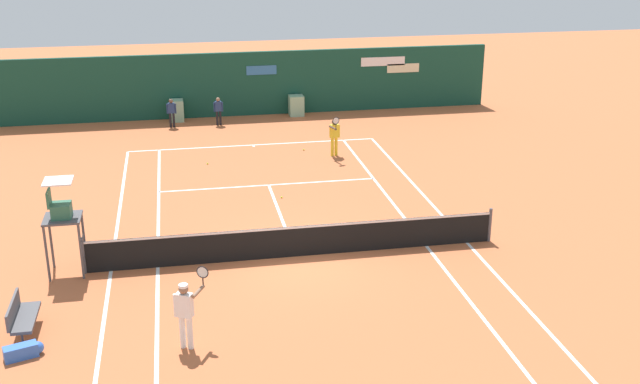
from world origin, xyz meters
TOP-DOWN VIEW (x-y plane):
  - ground_plane at (-0.00, 0.58)m, footprint 80.00×80.00m
  - tennis_net at (0.00, 0.00)m, footprint 12.10×0.10m
  - sponsor_back_wall at (0.00, 16.97)m, footprint 25.00×1.02m
  - umpire_chair at (-6.46, 0.11)m, footprint 1.00×1.00m
  - player_bench at (-7.15, -3.16)m, footprint 0.54×1.51m
  - equipment_bag at (-6.94, -4.25)m, footprint 0.89×0.52m
  - player_on_baseline at (3.13, 9.51)m, footprint 0.50×0.77m
  - player_near_side at (-3.28, -4.51)m, footprint 0.85×0.65m
  - ball_kid_centre_post at (-1.23, 15.34)m, footprint 0.44×0.18m
  - ball_kid_right_post at (-3.40, 15.34)m, footprint 0.45×0.19m
  - tennis_ball_by_sideline at (0.27, 4.94)m, footprint 0.07×0.07m
  - tennis_ball_near_service_line at (2.02, 10.50)m, footprint 0.07×0.07m
  - tennis_ball_mid_court at (-2.09, 9.33)m, footprint 0.07×0.07m

SIDE VIEW (x-z plane):
  - ground_plane at x=0.00m, z-range 0.00..0.01m
  - tennis_ball_by_sideline at x=0.27m, z-range 0.00..0.07m
  - tennis_ball_near_service_line at x=2.02m, z-range 0.00..0.07m
  - tennis_ball_mid_court at x=-2.09m, z-range 0.00..0.07m
  - equipment_bag at x=-6.94m, z-range 0.00..0.32m
  - player_bench at x=-7.15m, z-range 0.07..0.95m
  - tennis_net at x=0.00m, z-range -0.02..1.05m
  - ball_kid_centre_post at x=-1.23m, z-range 0.10..1.43m
  - ball_kid_right_post at x=-3.40m, z-range 0.10..1.45m
  - player_on_baseline at x=3.13m, z-range 0.03..1.82m
  - player_near_side at x=-3.28m, z-range 0.06..1.93m
  - sponsor_back_wall at x=0.00m, z-range -0.05..3.07m
  - umpire_chair at x=-6.46m, z-range 0.41..3.16m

